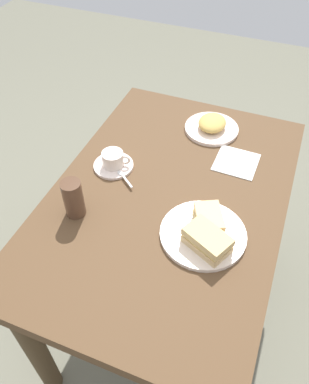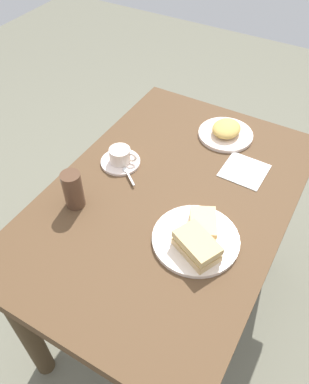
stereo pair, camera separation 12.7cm
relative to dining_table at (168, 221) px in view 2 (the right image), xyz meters
name	(u,v)px [view 2 (the right image)]	position (x,y,z in m)	size (l,w,h in m)	color
ground_plane	(164,306)	(0.00, 0.00, -0.64)	(6.00, 6.00, 0.00)	#686756
dining_table	(168,221)	(0.00, 0.00, 0.00)	(1.15, 0.77, 0.77)	#4F3721
sandwich_plate	(196,239)	(0.12, 0.16, 0.14)	(0.27, 0.27, 0.01)	silver
sandwich_front	(203,225)	(0.09, 0.16, 0.17)	(0.13, 0.12, 0.05)	#E3BE79
sandwich_back	(197,246)	(0.17, 0.18, 0.17)	(0.13, 0.16, 0.06)	tan
coffee_saucer	(121,162)	(-0.06, -0.23, 0.14)	(0.14, 0.14, 0.01)	silver
coffee_cup	(120,155)	(-0.06, -0.23, 0.17)	(0.08, 0.10, 0.05)	silver
spoon	(127,173)	(-0.02, -0.17, 0.14)	(0.07, 0.09, 0.01)	silver
side_plate	(225,134)	(-0.40, 0.04, 0.14)	(0.21, 0.21, 0.01)	beige
side_food_pile	(226,128)	(-0.40, 0.04, 0.17)	(0.13, 0.11, 0.04)	tan
napkin	(244,171)	(-0.24, 0.18, 0.13)	(0.15, 0.15, 0.00)	white
drinking_glass	(73,190)	(0.18, -0.25, 0.20)	(0.06, 0.06, 0.13)	#503626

